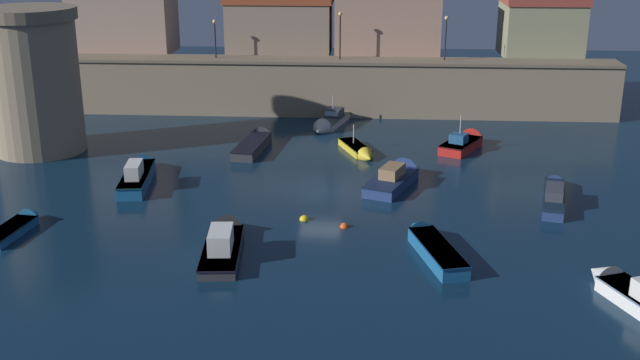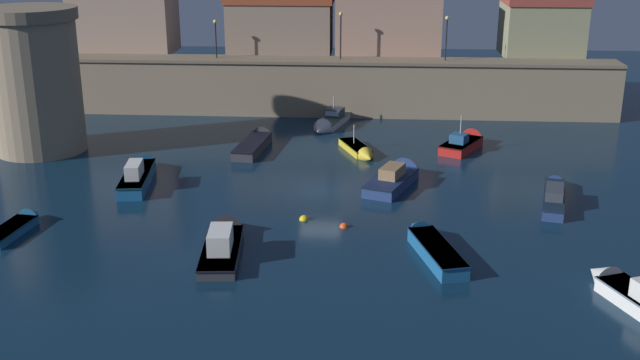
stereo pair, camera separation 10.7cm
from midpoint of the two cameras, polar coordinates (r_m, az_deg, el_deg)
The scene contains 20 objects.
ground_plane at distance 47.46m, azimuth 0.10°, elevation -0.84°, with size 109.31×109.31×0.00m, color #0C2338.
quay_wall at distance 65.79m, azimuth 1.22°, elevation 6.82°, with size 46.21×3.23×4.65m.
old_town_backdrop at distance 69.05m, azimuth -1.66°, elevation 11.92°, with size 44.21×6.06×8.44m.
fortress_tower at distance 58.09m, azimuth -20.03°, elevation 6.87°, with size 6.66×6.66×10.05m.
quay_lamp_0 at distance 66.23m, azimuth -7.58°, elevation 10.63°, with size 0.32×0.32×3.15m.
quay_lamp_1 at distance 64.96m, azimuth 1.57°, elevation 10.99°, with size 0.32×0.32×3.84m.
quay_lamp_2 at distance 65.21m, azimuth 9.26°, elevation 10.66°, with size 0.32×0.32×3.59m.
moored_boat_0 at distance 62.14m, azimuth 0.75°, elevation 4.25°, with size 3.24×6.74×2.76m.
moored_boat_1 at distance 44.67m, azimuth -21.08°, elevation -3.08°, with size 1.78×4.92×1.18m.
moored_boat_2 at distance 57.37m, azimuth 10.61°, elevation 2.73°, with size 3.99×5.47×3.09m.
moored_boat_3 at distance 54.88m, azimuth 2.96°, elevation 2.15°, with size 2.92×5.04×2.17m.
moored_boat_4 at distance 39.29m, azimuth 8.15°, elevation -4.71°, with size 3.01×6.68×1.29m.
moored_boat_5 at distance 56.76m, azimuth -4.62°, elevation 2.78°, with size 2.28×7.12×1.44m.
moored_boat_6 at distance 39.73m, azimuth -6.98°, elevation -4.34°, with size 2.35×7.19×2.10m.
moored_boat_7 at distance 36.55m, azimuth 21.91°, elevation -7.72°, with size 3.76×6.47×1.88m.
moored_boat_8 at distance 47.85m, azimuth 16.75°, elevation -0.94°, with size 2.73×7.32×1.43m.
moored_boat_9 at distance 50.46m, azimuth -13.01°, elevation 0.49°, with size 2.40×7.47×1.98m.
moored_boat_10 at distance 49.14m, azimuth 5.70°, elevation 0.30°, with size 4.06×6.68×1.92m.
mooring_buoy_0 at distance 43.10m, azimuth -1.10°, elevation -2.92°, with size 0.52×0.52×0.52m, color yellow.
mooring_buoy_1 at distance 42.12m, azimuth 1.83°, elevation -3.45°, with size 0.49×0.49×0.49m, color #EA4C19.
Camera 2 is at (2.94, -44.64, 15.87)m, focal length 43.90 mm.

